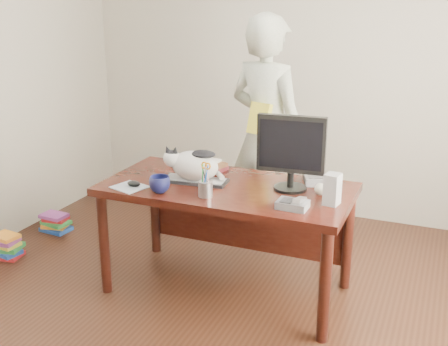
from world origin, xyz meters
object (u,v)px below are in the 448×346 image
(desk, at_px, (231,203))
(book_pile_b, at_px, (56,223))
(mouse, at_px, (134,184))
(pen_cup, at_px, (206,187))
(person, at_px, (266,133))
(monitor, at_px, (291,149))
(coffee_mug, at_px, (160,184))
(cat, at_px, (193,164))
(book_pile_a, at_px, (6,246))
(speaker, at_px, (332,189))
(phone, at_px, (293,204))
(baseball, at_px, (320,189))
(calculator, at_px, (315,179))
(book_stack, at_px, (212,166))
(keyboard, at_px, (195,180))

(desk, distance_m, book_pile_b, 1.82)
(mouse, bearing_deg, desk, 48.25)
(pen_cup, distance_m, person, 1.09)
(monitor, relative_size, coffee_mug, 3.67)
(cat, bearing_deg, book_pile_a, -178.98)
(pen_cup, relative_size, coffee_mug, 1.70)
(monitor, bearing_deg, pen_cup, -150.03)
(speaker, relative_size, book_pile_a, 0.69)
(book_pile_b, bearing_deg, book_pile_a, -93.13)
(person, bearing_deg, speaker, 146.26)
(phone, height_order, baseball, phone)
(cat, relative_size, calculator, 1.88)
(speaker, height_order, calculator, speaker)
(coffee_mug, bearing_deg, baseball, 19.94)
(speaker, height_order, book_stack, speaker)
(phone, relative_size, book_pile_b, 0.69)
(baseball, bearing_deg, book_pile_a, -173.62)
(keyboard, height_order, phone, phone)
(keyboard, bearing_deg, calculator, 15.78)
(pen_cup, bearing_deg, monitor, 34.90)
(keyboard, height_order, monitor, monitor)
(baseball, bearing_deg, mouse, -164.56)
(desk, bearing_deg, speaker, -12.38)
(desk, bearing_deg, book_stack, 140.11)
(coffee_mug, distance_m, baseball, 0.99)
(mouse, relative_size, coffee_mug, 0.79)
(coffee_mug, height_order, book_pile_a, coffee_mug)
(monitor, distance_m, calculator, 0.33)
(phone, bearing_deg, book_pile_a, -179.19)
(coffee_mug, bearing_deg, book_pile_a, 176.89)
(phone, height_order, book_pile_b, phone)
(cat, height_order, speaker, cat)
(coffee_mug, bearing_deg, book_stack, 78.19)
(mouse, distance_m, coffee_mug, 0.21)
(phone, height_order, speaker, speaker)
(book_pile_a, bearing_deg, cat, 6.72)
(coffee_mug, xyz_separation_m, speaker, (1.03, 0.20, 0.04))
(baseball, bearing_deg, book_pile_b, 172.91)
(monitor, xyz_separation_m, book_stack, (-0.62, 0.20, -0.24))
(desk, relative_size, phone, 8.93)
(keyboard, bearing_deg, desk, 17.96)
(phone, bearing_deg, book_stack, 147.54)
(book_stack, bearing_deg, mouse, -106.47)
(monitor, distance_m, book_stack, 0.70)
(desk, relative_size, cat, 3.85)
(speaker, bearing_deg, coffee_mug, -160.40)
(book_pile_b, bearing_deg, book_stack, -3.19)
(baseball, height_order, book_stack, same)
(coffee_mug, bearing_deg, keyboard, 65.22)
(coffee_mug, bearing_deg, book_pile_b, 155.60)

